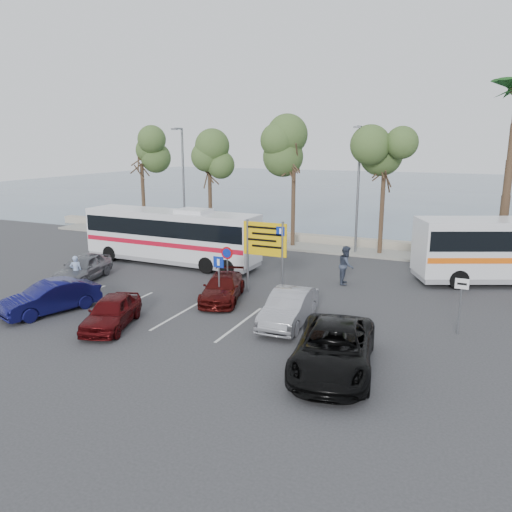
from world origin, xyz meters
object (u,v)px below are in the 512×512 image
at_px(coach_bus_left, 171,238).
at_px(pedestrian_near, 76,271).
at_px(street_lamp_left, 183,178).
at_px(suv_black, 334,349).
at_px(street_lamp_right, 358,184).
at_px(car_silver_b, 289,308).
at_px(direction_sign, 265,245).
at_px(pedestrian_far, 346,265).
at_px(car_silver_a, 83,267).
at_px(car_blue, 50,297).
at_px(car_maroon, 223,288).
at_px(car_red, 111,312).

height_order(coach_bus_left, pedestrian_near, coach_bus_left).
xyz_separation_m(street_lamp_left, suv_black, (16.27, -17.02, -3.86)).
height_order(street_lamp_right, car_silver_b, street_lamp_right).
relative_size(direction_sign, pedestrian_far, 1.80).
bearing_deg(car_silver_a, suv_black, -31.57).
xyz_separation_m(street_lamp_right, car_silver_a, (-11.75, -12.02, -3.90)).
xyz_separation_m(street_lamp_right, pedestrian_far, (1.15, -7.02, -3.60)).
bearing_deg(suv_black, car_blue, 168.49).
xyz_separation_m(suv_black, pedestrian_near, (-14.57, 4.01, 0.05)).
xyz_separation_m(street_lamp_left, coach_bus_left, (3.50, -7.02, -3.02)).
bearing_deg(car_maroon, suv_black, -53.43).
bearing_deg(car_silver_a, car_silver_b, -20.87).
relative_size(car_blue, suv_black, 0.77).
bearing_deg(car_silver_b, car_maroon, 153.88).
distance_m(car_silver_b, pedestrian_near, 11.81).
relative_size(car_blue, car_silver_b, 0.99).
distance_m(coach_bus_left, car_red, 10.58).
height_order(car_blue, pedestrian_near, pedestrian_near).
height_order(suv_black, pedestrian_far, pedestrian_far).
height_order(car_silver_a, pedestrian_far, pedestrian_far).
distance_m(street_lamp_left, coach_bus_left, 8.40).
relative_size(suv_black, car_silver_b, 1.28).
relative_size(car_silver_a, car_red, 1.10).
height_order(street_lamp_left, pedestrian_near, street_lamp_left).
distance_m(direction_sign, suv_black, 8.69).
bearing_deg(car_red, coach_bus_left, 92.35).
relative_size(direction_sign, pedestrian_near, 2.28).
bearing_deg(direction_sign, pedestrian_far, 46.38).
bearing_deg(car_silver_a, direction_sign, -3.29).
distance_m(car_blue, pedestrian_near, 4.06).
relative_size(car_silver_a, pedestrian_far, 2.04).
relative_size(street_lamp_left, car_maroon, 1.98).
xyz_separation_m(car_silver_a, car_silver_b, (12.25, -1.66, -0.01)).
height_order(car_blue, pedestrian_far, pedestrian_far).
bearing_deg(street_lamp_left, car_silver_a, -84.06).
distance_m(street_lamp_left, suv_black, 23.86).
bearing_deg(car_blue, street_lamp_right, 79.84).
distance_m(street_lamp_right, car_silver_b, 14.23).
relative_size(direction_sign, suv_black, 0.68).
xyz_separation_m(car_red, pedestrian_near, (-5.49, 3.87, 0.16)).
xyz_separation_m(street_lamp_right, suv_black, (3.27, -17.02, -3.86)).
bearing_deg(street_lamp_left, street_lamp_right, 0.00).
xyz_separation_m(car_blue, car_maroon, (5.95, 4.56, -0.09)).
bearing_deg(pedestrian_far, coach_bus_left, 79.91).
bearing_deg(pedestrian_far, pedestrian_near, 105.63).
xyz_separation_m(coach_bus_left, car_silver_a, (-2.25, -5.00, -0.89)).
bearing_deg(street_lamp_left, car_blue, -77.58).
distance_m(street_lamp_left, direction_sign, 15.24).
distance_m(car_silver_a, car_silver_b, 12.36).
relative_size(car_red, suv_black, 0.70).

